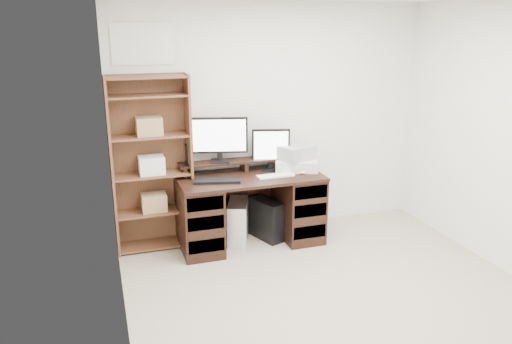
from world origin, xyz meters
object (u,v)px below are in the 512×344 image
monitor_wide (219,137)px  printer (296,164)px  tower_black (266,219)px  tower_silver (238,221)px  monitor_small (271,148)px  bookshelf (151,163)px  desk (250,208)px

monitor_wide → printer: monitor_wide is taller
tower_black → tower_silver: bearing=156.7°
monitor_small → printer: (0.26, -0.09, -0.19)m
monitor_small → printer: size_ratio=0.99×
monitor_wide → monitor_small: monitor_wide is taller
monitor_small → bookshelf: (-1.26, 0.07, -0.07)m
monitor_wide → printer: bearing=2.9°
monitor_wide → tower_silver: monitor_wide is taller
bookshelf → printer: bearing=-5.7°
monitor_small → bookshelf: 1.27m
monitor_wide → bookshelf: size_ratio=0.33×
desk → tower_silver: size_ratio=3.33×
tower_silver → bookshelf: size_ratio=0.25×
printer → tower_black: size_ratio=0.94×
monitor_small → bookshelf: size_ratio=0.25×
desk → printer: bearing=6.3°
printer → tower_silver: size_ratio=0.99×
printer → tower_silver: 0.88m
monitor_small → tower_silver: bearing=-153.4°
monitor_wide → monitor_small: size_ratio=1.32×
monitor_small → tower_silver: monitor_small is taller
desk → monitor_small: bearing=27.4°
desk → monitor_small: monitor_small is taller
tower_black → printer: bearing=-17.0°
desk → bookshelf: size_ratio=0.83×
printer → bookshelf: (-1.53, 0.15, 0.11)m
printer → tower_silver: printer is taller
desk → tower_silver: bearing=150.7°
bookshelf → tower_silver: bearing=-9.8°
monitor_small → tower_black: monitor_small is taller
monitor_wide → monitor_small: (0.55, -0.07, -0.14)m
desk → tower_black: size_ratio=3.16×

